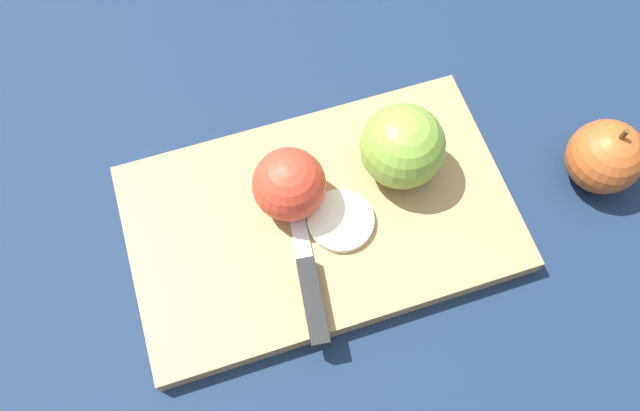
% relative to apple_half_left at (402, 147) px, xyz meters
% --- Properties ---
extents(ground_plane, '(4.00, 4.00, 0.00)m').
position_rel_apple_half_left_xyz_m(ground_plane, '(0.09, 0.01, -0.06)').
color(ground_plane, '#14233D').
extents(cutting_board, '(0.40, 0.28, 0.02)m').
position_rel_apple_half_left_xyz_m(cutting_board, '(0.09, 0.01, -0.05)').
color(cutting_board, '#A37A4C').
rests_on(cutting_board, ground_plane).
extents(apple_half_left, '(0.08, 0.08, 0.08)m').
position_rel_apple_half_left_xyz_m(apple_half_left, '(0.00, 0.00, 0.00)').
color(apple_half_left, olive).
rests_on(apple_half_left, cutting_board).
extents(apple_half_right, '(0.07, 0.07, 0.07)m').
position_rel_apple_half_left_xyz_m(apple_half_right, '(0.11, -0.02, -0.01)').
color(apple_half_right, red).
rests_on(apple_half_right, cutting_board).
extents(knife, '(0.06, 0.16, 0.02)m').
position_rel_apple_half_left_xyz_m(knife, '(0.13, 0.07, -0.03)').
color(knife, silver).
rests_on(knife, cutting_board).
extents(apple_slice, '(0.06, 0.06, 0.01)m').
position_rel_apple_half_left_xyz_m(apple_slice, '(0.08, 0.03, -0.04)').
color(apple_slice, '#EFE5C6').
rests_on(apple_slice, cutting_board).
extents(apple_whole, '(0.07, 0.07, 0.08)m').
position_rel_apple_half_left_xyz_m(apple_whole, '(-0.18, 0.09, -0.03)').
color(apple_whole, '#AD4C1E').
rests_on(apple_whole, ground_plane).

